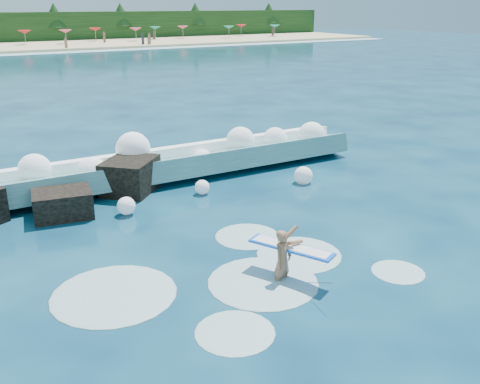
{
  "coord_description": "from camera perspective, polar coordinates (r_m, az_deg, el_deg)",
  "views": [
    {
      "loc": [
        -6.1,
        -10.84,
        6.5
      ],
      "look_at": [
        1.5,
        2.0,
        1.2
      ],
      "focal_mm": 40.0,
      "sensor_mm": 36.0,
      "label": 1
    }
  ],
  "objects": [
    {
      "name": "wave_spray",
      "position": [
        20.93,
        -6.95,
        3.95
      ],
      "size": [
        14.99,
        4.58,
        1.98
      ],
      "color": "white",
      "rests_on": "ground"
    },
    {
      "name": "surf_foam",
      "position": [
        13.52,
        -2.03,
        -9.2
      ],
      "size": [
        8.79,
        5.85,
        0.15
      ],
      "color": "silver",
      "rests_on": "ground"
    },
    {
      "name": "breaking_wave",
      "position": [
        21.12,
        -7.64,
        2.82
      ],
      "size": [
        16.02,
        2.58,
        1.38
      ],
      "color": "teal",
      "rests_on": "ground"
    },
    {
      "name": "ground",
      "position": [
        14.03,
        -1.12,
        -8.04
      ],
      "size": [
        200.0,
        200.0,
        0.0
      ],
      "primitive_type": "plane",
      "color": "#082341",
      "rests_on": "ground"
    },
    {
      "name": "rock_cluster",
      "position": [
        18.68,
        -20.07,
        -0.59
      ],
      "size": [
        8.43,
        3.31,
        1.4
      ],
      "color": "black",
      "rests_on": "ground"
    },
    {
      "name": "surfer_with_board",
      "position": [
        13.24,
        4.79,
        -7.01
      ],
      "size": [
        1.43,
        2.8,
        1.61
      ],
      "color": "#A06B4B",
      "rests_on": "ground"
    }
  ]
}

